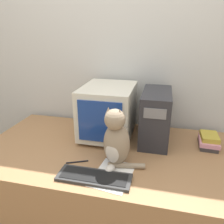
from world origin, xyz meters
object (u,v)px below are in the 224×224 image
object	(u,v)px
crt_monitor	(108,111)
cat	(116,141)
computer_tower	(155,116)
book_stack	(209,141)
keyboard	(94,177)
pen	(77,162)

from	to	relation	value
crt_monitor	cat	distance (m)	0.42
computer_tower	book_stack	size ratio (longest dim) A/B	2.06
computer_tower	cat	bearing A→B (deg)	-118.34
computer_tower	book_stack	world-z (taller)	computer_tower
computer_tower	book_stack	xyz separation A→B (m)	(0.39, -0.01, -0.15)
keyboard	pen	bearing A→B (deg)	140.16
crt_monitor	pen	distance (m)	0.48
computer_tower	cat	size ratio (longest dim) A/B	1.14
crt_monitor	keyboard	xyz separation A→B (m)	(0.05, -0.55, -0.20)
cat	pen	world-z (taller)	cat
pen	crt_monitor	bearing A→B (deg)	76.56
computer_tower	crt_monitor	bearing A→B (deg)	-178.19
keyboard	pen	size ratio (longest dim) A/B	3.21
book_stack	computer_tower	bearing A→B (deg)	178.04
keyboard	cat	bearing A→B (deg)	60.79
keyboard	book_stack	world-z (taller)	book_stack
cat	pen	bearing A→B (deg)	-158.05
cat	book_stack	size ratio (longest dim) A/B	1.80
crt_monitor	book_stack	size ratio (longest dim) A/B	2.26
computer_tower	pen	size ratio (longest dim) A/B	3.30
keyboard	cat	xyz separation A→B (m)	(0.09, 0.17, 0.16)
book_stack	pen	size ratio (longest dim) A/B	1.60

